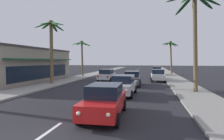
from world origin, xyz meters
TOP-DOWN VIEW (x-y plane):
  - sidewalk_right at (7.80, 20.00)m, footprint 3.20×110.00m
  - sidewalk_left at (-7.80, 20.00)m, footprint 3.20×110.00m
  - lane_markings at (0.41, 20.91)m, footprint 4.28×89.67m
  - sedan_lead_at_stop_bar at (1.76, 3.44)m, footprint 2.05×4.49m
  - sedan_third_in_queue at (1.85, 9.70)m, footprint 2.06×4.50m
  - sedan_fifth_in_queue at (2.01, 15.97)m, footprint 2.07×4.50m
  - sedan_oncoming_far at (-2.10, 20.34)m, footprint 2.01×4.48m
  - sedan_parked_nearest_kerb at (5.33, 32.00)m, footprint 2.01×4.47m
  - sedan_parked_mid_kerb at (5.15, 21.30)m, footprint 2.06×4.49m
  - palm_left_second at (-7.79, 15.10)m, footprint 3.84×3.85m
  - palm_left_third at (-8.14, 26.51)m, footprint 3.22×3.40m
  - palm_right_second at (7.93, 11.86)m, footprint 4.87×4.56m
  - palm_right_farthest at (8.23, 34.77)m, footprint 3.34×3.45m
  - storefront_strip_left at (-13.19, 17.03)m, footprint 7.09×16.86m

SIDE VIEW (x-z plane):
  - lane_markings at x=0.41m, z-range 0.00..0.01m
  - sidewalk_right at x=7.80m, z-range 0.00..0.14m
  - sidewalk_left at x=-7.80m, z-range 0.00..0.14m
  - sedan_lead_at_stop_bar at x=1.76m, z-range 0.01..1.69m
  - sedan_third_in_queue at x=1.85m, z-range 0.01..1.69m
  - sedan_fifth_in_queue at x=2.01m, z-range 0.01..1.69m
  - sedan_oncoming_far at x=-2.10m, z-range 0.01..1.69m
  - sedan_parked_nearest_kerb at x=5.33m, z-range 0.01..1.69m
  - sedan_parked_mid_kerb at x=5.15m, z-range 0.01..1.69m
  - storefront_strip_left at x=-13.19m, z-range 0.00..4.67m
  - palm_left_third at x=-8.14m, z-range 1.60..8.18m
  - palm_right_farthest at x=8.23m, z-range 1.79..8.83m
  - palm_left_second at x=-7.79m, z-range 1.39..9.23m
  - palm_right_second at x=7.93m, z-range 2.03..11.05m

